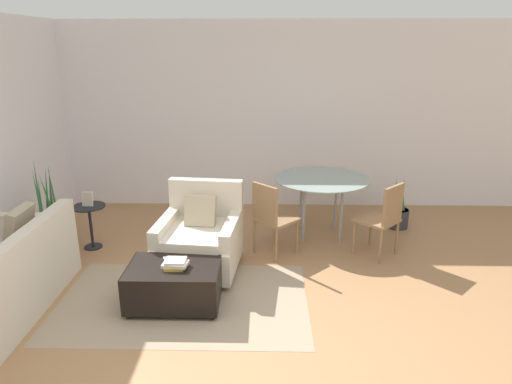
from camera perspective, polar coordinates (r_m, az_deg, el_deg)
ground_plane at (r=3.88m, az=-2.98°, el=-20.40°), size 20.00×20.00×0.00m
wall_back at (r=6.91m, az=-0.92°, el=9.38°), size 12.00×0.06×2.75m
area_rug at (r=4.67m, az=-9.01°, el=-13.24°), size 2.43×1.53×0.01m
couch at (r=4.95m, az=-29.30°, el=-9.74°), size 0.89×1.71×0.89m
armchair at (r=5.12m, az=-7.01°, el=-5.86°), size 0.94×1.02×0.93m
ottoman at (r=4.53m, az=-10.18°, el=-11.17°), size 0.87×0.60×0.41m
book_stack at (r=4.39m, az=-10.06°, el=-8.84°), size 0.25×0.19×0.08m
tv_remote_primary at (r=4.56m, az=-11.09°, el=-8.34°), size 0.10×0.16×0.01m
potted_plant at (r=6.10m, az=-24.27°, el=-4.44°), size 0.41×0.41×1.14m
side_table at (r=5.92m, az=-20.04°, el=-3.15°), size 0.39×0.39×0.55m
picture_frame at (r=5.84m, az=-20.30°, el=-0.82°), size 0.13×0.07×0.18m
dining_table at (r=5.92m, az=8.18°, el=1.03°), size 1.22×1.22×0.77m
dining_chair_near_left at (r=5.32m, az=1.87°, el=-2.84°), size 0.59×0.59×0.90m
dining_chair_near_right at (r=5.49m, az=15.70°, el=-2.84°), size 0.59×0.59×0.90m
potted_plant_small at (r=6.56m, az=17.34°, el=-2.70°), size 0.28×0.28×0.71m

